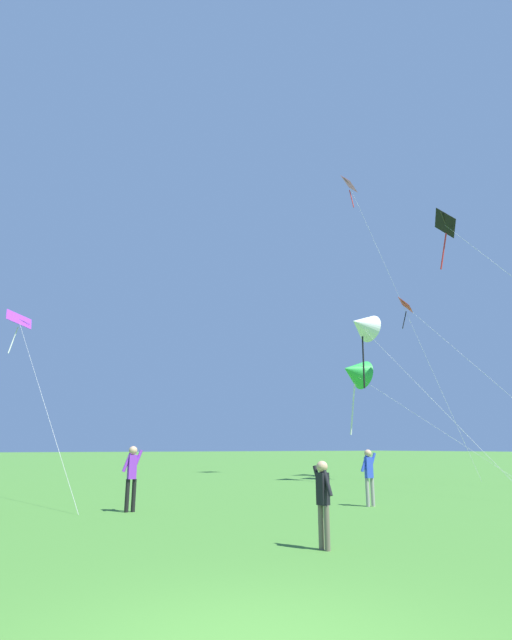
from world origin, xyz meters
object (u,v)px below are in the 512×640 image
at_px(kite_black_large, 450,235).
at_px(kite_green_small, 354,372).
at_px(kite_red_high, 412,313).
at_px(kite_purple_streamer, 19,327).
at_px(person_far_back, 369,472).
at_px(person_child_small, 323,496).
at_px(kite_pink_low, 354,197).
at_px(person_in_red_shirt, 132,472).
at_px(kite_white_distant, 362,325).

bearing_deg(kite_black_large, kite_green_small, 93.70).
height_order(kite_red_high, kite_purple_streamer, kite_red_high).
xyz_separation_m(kite_red_high, kite_green_small, (-1.31, 3.86, -3.15)).
xyz_separation_m(kite_black_large, person_far_back, (-10.63, -4.00, -11.91)).
bearing_deg(person_far_back, person_child_small, -140.17).
height_order(kite_black_large, person_far_back, kite_black_large).
xyz_separation_m(kite_red_high, person_child_small, (-16.78, -12.18, -8.61)).
distance_m(kite_red_high, person_child_small, 22.45).
xyz_separation_m(kite_pink_low, kite_green_small, (-0.30, 0.57, -12.04)).
xyz_separation_m(kite_purple_streamer, person_in_red_shirt, (2.44, -10.53, -6.09)).
bearing_deg(kite_pink_low, kite_purple_streamer, 174.27).
bearing_deg(kite_pink_low, kite_black_large, -88.42).
bearing_deg(kite_purple_streamer, kite_red_high, -14.32).
xyz_separation_m(kite_red_high, kite_purple_streamer, (-20.56, 5.25, -2.35)).
xyz_separation_m(kite_white_distant, person_child_small, (-12.47, -11.93, -7.25)).
bearing_deg(kite_white_distant, kite_purple_streamer, 161.32).
bearing_deg(kite_black_large, kite_pink_low, 91.58).
xyz_separation_m(kite_white_distant, person_far_back, (-7.14, -7.49, -7.14)).
height_order(kite_pink_low, person_far_back, kite_pink_low).
relative_size(kite_black_large, kite_white_distant, 1.35).
distance_m(kite_pink_low, kite_white_distant, 11.33).
bearing_deg(kite_red_high, kite_green_small, 108.77).
height_order(kite_white_distant, person_child_small, kite_white_distant).
bearing_deg(person_far_back, kite_white_distant, 46.37).
relative_size(kite_green_small, person_child_small, 7.58).
bearing_deg(kite_red_high, kite_pink_low, 107.15).
distance_m(kite_black_large, person_far_back, 16.45).
xyz_separation_m(kite_pink_low, kite_red_high, (1.01, -3.29, -8.88)).
height_order(kite_red_high, person_in_red_shirt, kite_red_high).
height_order(kite_green_small, kite_purple_streamer, kite_purple_streamer).
relative_size(person_child_small, person_in_red_shirt, 0.85).
xyz_separation_m(kite_green_small, kite_purple_streamer, (-19.25, 1.39, 0.80)).
bearing_deg(person_child_small, kite_red_high, 35.97).
distance_m(person_far_back, person_in_red_shirt, 7.11).
height_order(kite_green_small, person_far_back, kite_green_small).
bearing_deg(kite_pink_low, person_child_small, -135.55).
bearing_deg(person_child_small, kite_pink_low, 44.45).
distance_m(kite_pink_low, kite_red_high, 9.53).
xyz_separation_m(kite_white_distant, person_in_red_shirt, (-13.81, -5.03, -7.08)).
relative_size(kite_white_distant, person_child_small, 7.15).
bearing_deg(kite_purple_streamer, person_far_back, -54.93).
height_order(kite_black_large, kite_purple_streamer, kite_black_large).
relative_size(kite_purple_streamer, person_child_small, 7.57).
distance_m(kite_red_high, kite_purple_streamer, 21.35).
bearing_deg(person_child_small, person_far_back, 39.83).
relative_size(kite_red_high, person_far_back, 6.30).
height_order(person_far_back, person_in_red_shirt, person_in_red_shirt).
xyz_separation_m(kite_purple_streamer, person_child_small, (3.78, -17.43, -6.25)).
relative_size(kite_red_high, kite_green_small, 0.93).
height_order(kite_pink_low, kite_black_large, kite_pink_low).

